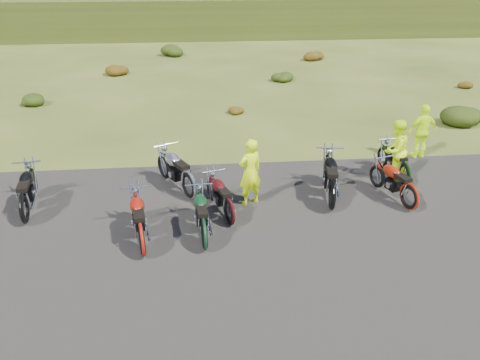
{
  "coord_description": "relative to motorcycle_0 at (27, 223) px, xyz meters",
  "views": [
    {
      "loc": [
        -1.92,
        -9.33,
        5.85
      ],
      "look_at": [
        -0.94,
        0.95,
        0.91
      ],
      "focal_mm": 35.0,
      "sensor_mm": 36.0,
      "label": 1
    }
  ],
  "objects": [
    {
      "name": "ground",
      "position": [
        6.15,
        -0.92,
        0.0
      ],
      "size": [
        300.0,
        300.0,
        0.0
      ],
      "primitive_type": "plane",
      "color": "#364416",
      "rests_on": "ground"
    },
    {
      "name": "gravel_pad",
      "position": [
        6.15,
        -2.92,
        0.0
      ],
      "size": [
        20.0,
        12.0,
        0.04
      ],
      "primitive_type": "cube",
      "color": "black",
      "rests_on": "ground"
    },
    {
      "name": "hill_slope",
      "position": [
        6.15,
        49.08,
        0.0
      ],
      "size": [
        300.0,
        45.97,
        9.37
      ],
      "primitive_type": null,
      "rotation": [
        0.14,
        0.0,
        0.0
      ],
      "color": "#354316",
      "rests_on": "ground"
    },
    {
      "name": "shrub_1",
      "position": [
        -2.95,
        10.38,
        0.31
      ],
      "size": [
        1.03,
        1.03,
        0.61
      ],
      "primitive_type": "ellipsoid",
      "color": "black",
      "rests_on": "ground"
    },
    {
      "name": "shrub_2",
      "position": [
        -0.05,
        15.68,
        0.38
      ],
      "size": [
        1.3,
        1.3,
        0.77
      ],
      "primitive_type": "ellipsoid",
      "color": "#5C2C0B",
      "rests_on": "ground"
    },
    {
      "name": "shrub_3",
      "position": [
        2.85,
        20.98,
        0.46
      ],
      "size": [
        1.56,
        1.56,
        0.92
      ],
      "primitive_type": "ellipsoid",
      "color": "black",
      "rests_on": "ground"
    },
    {
      "name": "shrub_4",
      "position": [
        5.75,
        8.28,
        0.23
      ],
      "size": [
        0.77,
        0.77,
        0.45
      ],
      "primitive_type": "ellipsoid",
      "color": "#5C2C0B",
      "rests_on": "ground"
    },
    {
      "name": "shrub_5",
      "position": [
        8.65,
        13.58,
        0.31
      ],
      "size": [
        1.03,
        1.03,
        0.61
      ],
      "primitive_type": "ellipsoid",
      "color": "black",
      "rests_on": "ground"
    },
    {
      "name": "shrub_6",
      "position": [
        11.55,
        18.88,
        0.38
      ],
      "size": [
        1.3,
        1.3,
        0.77
      ],
      "primitive_type": "ellipsoid",
      "color": "#5C2C0B",
      "rests_on": "ground"
    },
    {
      "name": "shrub_7",
      "position": [
        14.45,
        6.18,
        0.46
      ],
      "size": [
        1.56,
        1.56,
        0.92
      ],
      "primitive_type": "ellipsoid",
      "color": "black",
      "rests_on": "ground"
    },
    {
      "name": "shrub_8",
      "position": [
        17.35,
        11.48,
        0.23
      ],
      "size": [
        0.77,
        0.77,
        0.45
      ],
      "primitive_type": "ellipsoid",
      "color": "#5C2C0B",
      "rests_on": "ground"
    },
    {
      "name": "motorcycle_0",
      "position": [
        0.0,
        0.0,
        0.0
      ],
      "size": [
        1.02,
        2.23,
        1.12
      ],
      "primitive_type": null,
      "rotation": [
        0.0,
        0.0,
        1.72
      ],
      "color": "black",
      "rests_on": "ground"
    },
    {
      "name": "motorcycle_1",
      "position": [
        2.94,
        -1.64,
        0.0
      ],
      "size": [
        1.07,
        2.19,
        1.1
      ],
      "primitive_type": null,
      "rotation": [
        0.0,
        0.0,
        1.75
      ],
      "color": "#A1170B",
      "rests_on": "ground"
    },
    {
      "name": "motorcycle_2",
      "position": [
        4.27,
        -1.53,
        0.0
      ],
      "size": [
        0.81,
        2.06,
        1.06
      ],
      "primitive_type": null,
      "rotation": [
        0.0,
        0.0,
        1.64
      ],
      "color": "#0E331B",
      "rests_on": "ground"
    },
    {
      "name": "motorcycle_3",
      "position": [
        3.93,
        0.88,
        0.0
      ],
      "size": [
        1.72,
        2.33,
        1.18
      ],
      "primitive_type": null,
      "rotation": [
        0.0,
        0.0,
        2.07
      ],
      "color": "#B9B9BE",
      "rests_on": "ground"
    },
    {
      "name": "motorcycle_4",
      "position": [
        4.9,
        -0.53,
        0.0
      ],
      "size": [
        1.15,
        1.99,
        0.99
      ],
      "primitive_type": null,
      "rotation": [
        0.0,
        0.0,
        1.87
      ],
      "color": "#430B0E",
      "rests_on": "ground"
    },
    {
      "name": "motorcycle_5",
      "position": [
        7.54,
        -0.05,
        0.0
      ],
      "size": [
        1.15,
        2.4,
        1.2
      ],
      "primitive_type": null,
      "rotation": [
        0.0,
        0.0,
        1.4
      ],
      "color": "black",
      "rests_on": "ground"
    },
    {
      "name": "motorcycle_6",
      "position": [
        9.48,
        -0.23,
        0.0
      ],
      "size": [
        1.18,
        2.1,
        1.04
      ],
      "primitive_type": null,
      "rotation": [
        0.0,
        0.0,
        1.85
      ],
      "color": "maroon",
      "rests_on": "ground"
    },
    {
      "name": "motorcycle_7",
      "position": [
        9.92,
        1.13,
        0.0
      ],
      "size": [
        0.82,
        2.0,
        1.02
      ],
      "primitive_type": null,
      "rotation": [
        0.0,
        0.0,
        1.66
      ],
      "color": "black",
      "rests_on": "ground"
    },
    {
      "name": "person_middle",
      "position": [
        5.5,
        0.46,
        0.89
      ],
      "size": [
        0.77,
        0.67,
        1.78
      ],
      "primitive_type": "imported",
      "rotation": [
        0.0,
        0.0,
        3.6
      ],
      "color": "#D3FB0D",
      "rests_on": "ground"
    },
    {
      "name": "person_right_a",
      "position": [
        9.75,
        1.54,
        0.89
      ],
      "size": [
        1.1,
        1.04,
        1.78
      ],
      "primitive_type": "imported",
      "rotation": [
        0.0,
        0.0,
        3.73
      ],
      "color": "#D3FB0D",
      "rests_on": "ground"
    },
    {
      "name": "person_right_b",
      "position": [
        11.27,
        3.09,
        0.86
      ],
      "size": [
        1.06,
        0.57,
        1.72
      ],
      "primitive_type": "imported",
      "rotation": [
        0.0,
        0.0,
        3.3
      ],
      "color": "#D3FB0D",
      "rests_on": "ground"
    }
  ]
}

